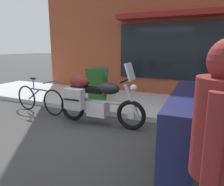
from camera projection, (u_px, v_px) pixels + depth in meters
ground_plane at (83, 134)px, 4.22m from camera, size 80.00×80.00×0.00m
touring_motorcycle at (94, 98)px, 4.65m from camera, size 2.09×0.69×1.39m
parked_bicycle at (39, 99)px, 5.55m from camera, size 1.68×0.48×0.93m
pedestrian_walking at (223, 143)px, 1.35m from camera, size 0.46×0.55×1.77m
sandwich_board_sign at (97, 85)px, 6.20m from camera, size 0.55×0.42×0.98m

